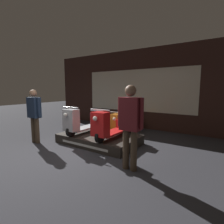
{
  "coord_description": "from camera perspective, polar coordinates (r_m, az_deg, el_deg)",
  "views": [
    {
      "loc": [
        3.19,
        -2.58,
        1.62
      ],
      "look_at": [
        0.02,
        2.18,
        0.86
      ],
      "focal_mm": 28.0,
      "sensor_mm": 36.0,
      "label": 1
    }
  ],
  "objects": [
    {
      "name": "scooter_backrow_1",
      "position": [
        6.36,
        4.63,
        -4.07
      ],
      "size": [
        0.59,
        1.66,
        0.86
      ],
      "color": "black",
      "rests_on": "ground_plane"
    },
    {
      "name": "ground_plane",
      "position": [
        4.41,
        -16.62,
        -14.32
      ],
      "size": [
        30.0,
        30.0,
        0.0
      ],
      "primitive_type": "plane",
      "color": "#2D2D33"
    },
    {
      "name": "person_right_browsing",
      "position": [
        3.44,
        5.96,
        -3.06
      ],
      "size": [
        0.55,
        0.22,
        1.7
      ],
      "color": "#473828",
      "rests_on": "ground_plane"
    },
    {
      "name": "scooter_display_right",
      "position": [
        4.88,
        0.33,
        -4.48
      ],
      "size": [
        0.59,
        1.66,
        0.86
      ],
      "color": "black",
      "rests_on": "display_platform"
    },
    {
      "name": "scooter_backrow_0",
      "position": [
        6.82,
        -1.85,
        -3.25
      ],
      "size": [
        0.59,
        1.66,
        0.86
      ],
      "color": "black",
      "rests_on": "ground_plane"
    },
    {
      "name": "shop_wall_back",
      "position": [
        7.34,
        8.06,
        7.35
      ],
      "size": [
        8.57,
        0.09,
        3.2
      ],
      "color": "#331E19",
      "rests_on": "ground_plane"
    },
    {
      "name": "person_left_browsing",
      "position": [
        5.68,
        -24.04,
        -0.07
      ],
      "size": [
        0.56,
        0.22,
        1.6
      ],
      "color": "#473828",
      "rests_on": "ground_plane"
    },
    {
      "name": "scooter_display_left",
      "position": [
        5.51,
        -8.74,
        -3.17
      ],
      "size": [
        0.59,
        1.66,
        0.86
      ],
      "color": "black",
      "rests_on": "display_platform"
    },
    {
      "name": "display_platform",
      "position": [
        5.32,
        -4.22,
        -8.7
      ],
      "size": [
        2.31,
        1.39,
        0.26
      ],
      "color": "#2D2823",
      "rests_on": "ground_plane"
    }
  ]
}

